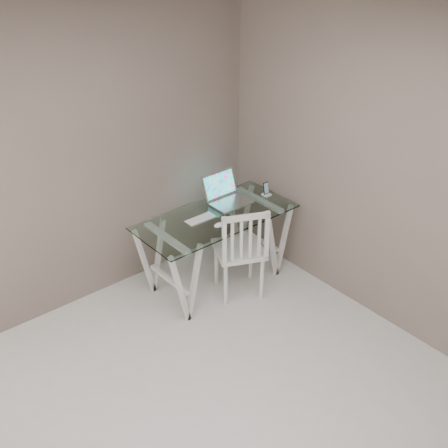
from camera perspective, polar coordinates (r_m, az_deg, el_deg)
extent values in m
cube|color=white|center=(2.55, 1.30, 17.13)|extent=(4.00, 4.50, 0.02)
cube|color=#706158|center=(4.84, -16.69, 5.37)|extent=(4.00, 0.02, 2.70)
cube|color=#706158|center=(4.52, 20.67, 2.87)|extent=(0.02, 4.50, 2.70)
cube|color=silver|center=(5.17, -0.85, 0.76)|extent=(1.50, 0.70, 0.01)
cube|color=silver|center=(5.09, -5.65, -4.89)|extent=(0.24, 0.62, 0.72)
cube|color=silver|center=(5.67, 3.50, -0.82)|extent=(0.24, 0.62, 0.72)
cube|color=silver|center=(5.20, 1.53, -2.62)|extent=(0.57, 0.57, 0.04)
cylinder|color=silver|center=(5.16, 0.16, -6.15)|extent=(0.04, 0.04, 0.44)
cylinder|color=silver|center=(5.24, 3.87, -5.56)|extent=(0.04, 0.04, 0.44)
cylinder|color=silver|center=(5.43, -0.79, -4.05)|extent=(0.04, 0.04, 0.44)
cylinder|color=silver|center=(5.51, 2.74, -3.52)|extent=(0.04, 0.04, 0.44)
cube|color=silver|center=(4.91, 2.22, -1.47)|extent=(0.40, 0.21, 0.48)
cube|color=#BBBBC0|center=(5.37, 0.73, 2.18)|extent=(0.38, 0.27, 0.02)
cube|color=#19D899|center=(5.44, -0.46, 4.04)|extent=(0.38, 0.10, 0.25)
cube|color=silver|center=(5.11, -2.47, 0.49)|extent=(0.30, 0.13, 0.01)
ellipsoid|color=white|center=(4.99, -0.47, -0.09)|extent=(0.11, 0.07, 0.04)
cube|color=white|center=(5.54, 4.34, 2.99)|extent=(0.07, 0.07, 0.02)
cube|color=black|center=(5.52, 4.29, 3.66)|extent=(0.06, 0.03, 0.12)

